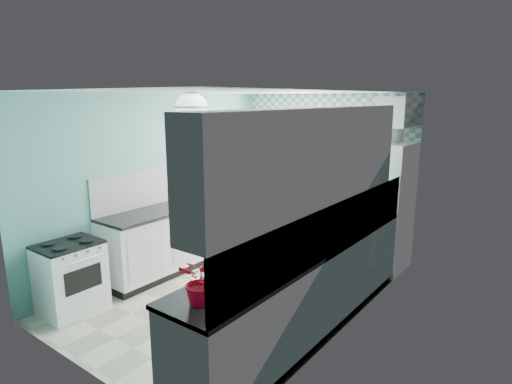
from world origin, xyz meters
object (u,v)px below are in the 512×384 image
Objects in this scene: fridge at (379,206)px; sink at (350,225)px; fruit_bowl at (243,279)px; microwave at (384,133)px; ceiling_light at (192,109)px; stove at (71,276)px; potted_plant at (202,281)px.

sink is at bearing -88.16° from fridge.
microwave reaches higher than fruit_bowl.
ceiling_light reaches higher than stove.
fridge is 5.02× the size of potted_plant.
sink is (2.40, 2.25, 0.50)m from stove.
microwave reaches higher than potted_plant.
fridge is 2.26× the size of stove.
sink is 1.46× the size of potted_plant.
stove is 3.33m from sink.
fruit_bowl is at bearing 6.69° from stove.
fruit_bowl is at bearing -91.44° from sink.
stove is (-1.20, -0.84, -1.90)m from ceiling_light.
fridge reaches higher than stove.
potted_plant is at bearing -91.42° from sink.
microwave reaches higher than fridge.
fridge is at bearing 91.38° from potted_plant.
fruit_bowl is 0.50m from potted_plant.
fridge is 7.57× the size of fruit_bowl.
ceiling_light reaches higher than microwave.
potted_plant is (0.09, -3.74, 0.21)m from fridge.
fridge is (1.11, 2.60, -1.41)m from ceiling_light.
fridge is 1.04m from microwave.
stove is 2.52m from potted_plant.
fruit_bowl reaches higher than stove.
ceiling_light is 2.85m from microwave.
stove is at bearing -175.75° from fruit_bowl.
microwave is at bearing 93.19° from sink.
microwave is (1.11, 2.60, -0.37)m from ceiling_light.
fruit_bowl is 3.41m from microwave.
stove is at bearing -126.56° from fridge.
ceiling_light is 1.93m from fruit_bowl.
ceiling_light reaches higher than potted_plant.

